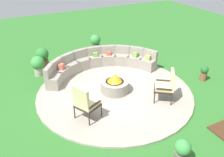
# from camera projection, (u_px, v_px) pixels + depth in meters

# --- Properties ---
(ground_plane) EXTENTS (24.00, 24.00, 0.00)m
(ground_plane) POSITION_uv_depth(u_px,v_px,m) (115.00, 92.00, 8.17)
(ground_plane) COLOR #2D6B28
(patio_circle) EXTENTS (5.25, 5.25, 0.06)m
(patio_circle) POSITION_uv_depth(u_px,v_px,m) (115.00, 92.00, 8.16)
(patio_circle) COLOR #9E9384
(patio_circle) RESTS_ON ground_plane
(fire_pit) EXTENTS (0.95, 0.95, 0.67)m
(fire_pit) POSITION_uv_depth(u_px,v_px,m) (115.00, 85.00, 8.02)
(fire_pit) COLOR gray
(fire_pit) RESTS_ON patio_circle
(curved_stone_bench) EXTENTS (4.38, 1.87, 0.78)m
(curved_stone_bench) POSITION_uv_depth(u_px,v_px,m) (99.00, 63.00, 9.37)
(curved_stone_bench) COLOR gray
(curved_stone_bench) RESTS_ON patio_circle
(lounge_chair_front_left) EXTENTS (0.79, 0.80, 1.14)m
(lounge_chair_front_left) POSITION_uv_depth(u_px,v_px,m) (85.00, 102.00, 6.56)
(lounge_chair_front_left) COLOR #2D2319
(lounge_chair_front_left) RESTS_ON patio_circle
(lounge_chair_front_right) EXTENTS (0.81, 0.82, 1.05)m
(lounge_chair_front_right) POSITION_uv_depth(u_px,v_px,m) (167.00, 85.00, 7.43)
(lounge_chair_front_right) COLOR #2D2319
(lounge_chair_front_right) RESTS_ON patio_circle
(potted_plant_0) EXTENTS (0.53, 0.53, 0.83)m
(potted_plant_0) POSITION_uv_depth(u_px,v_px,m) (42.00, 57.00, 9.71)
(potted_plant_0) COLOR brown
(potted_plant_0) RESTS_ON ground_plane
(potted_plant_1) EXTENTS (0.29, 0.29, 0.58)m
(potted_plant_1) POSITION_uv_depth(u_px,v_px,m) (204.00, 73.00, 8.78)
(potted_plant_1) COLOR brown
(potted_plant_1) RESTS_ON ground_plane
(potted_plant_2) EXTENTS (0.38, 0.38, 0.65)m
(potted_plant_2) POSITION_uv_depth(u_px,v_px,m) (182.00, 151.00, 5.37)
(potted_plant_2) COLOR #605B56
(potted_plant_2) RESTS_ON ground_plane
(potted_plant_3) EXTENTS (0.52, 0.52, 0.78)m
(potted_plant_3) POSITION_uv_depth(u_px,v_px,m) (38.00, 65.00, 9.09)
(potted_plant_3) COLOR #A89E8E
(potted_plant_3) RESTS_ON ground_plane
(potted_plant_4) EXTENTS (0.49, 0.49, 0.79)m
(potted_plant_4) POSITION_uv_depth(u_px,v_px,m) (95.00, 42.00, 11.27)
(potted_plant_4) COLOR #605B56
(potted_plant_4) RESTS_ON ground_plane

